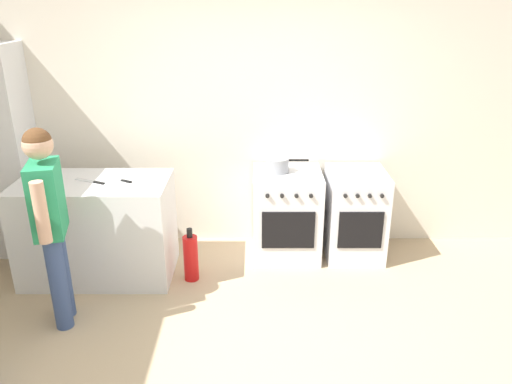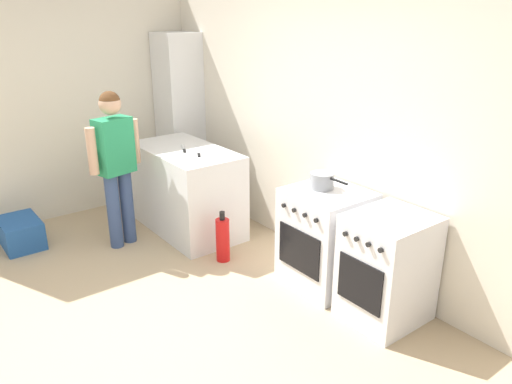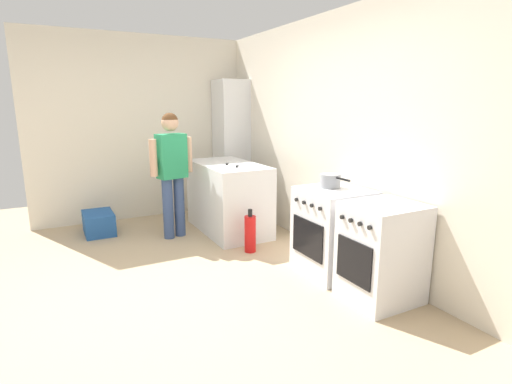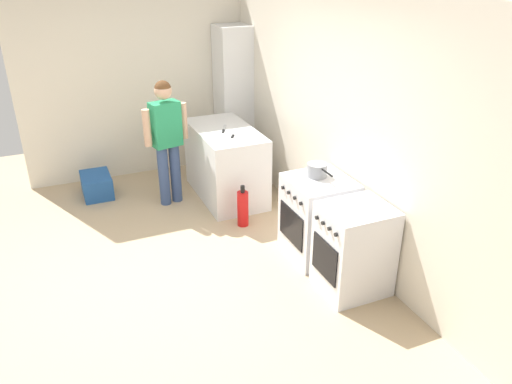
{
  "view_description": "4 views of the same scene",
  "coord_description": "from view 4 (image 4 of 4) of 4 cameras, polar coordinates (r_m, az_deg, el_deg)",
  "views": [
    {
      "loc": [
        0.06,
        -2.79,
        2.39
      ],
      "look_at": [
        0.05,
        0.65,
        1.02
      ],
      "focal_mm": 35.0,
      "sensor_mm": 36.0,
      "label": 1
    },
    {
      "loc": [
        3.05,
        -1.22,
        2.28
      ],
      "look_at": [
        0.27,
        0.9,
        0.97
      ],
      "focal_mm": 35.0,
      "sensor_mm": 36.0,
      "label": 2
    },
    {
      "loc": [
        3.33,
        -0.84,
        1.67
      ],
      "look_at": [
        -0.17,
        0.99,
        0.78
      ],
      "focal_mm": 28.0,
      "sensor_mm": 36.0,
      "label": 3
    },
    {
      "loc": [
        4.2,
        -0.77,
        2.86
      ],
      "look_at": [
        0.24,
        0.94,
        0.79
      ],
      "focal_mm": 35.0,
      "sensor_mm": 36.0,
      "label": 4
    }
  ],
  "objects": [
    {
      "name": "larder_cabinet",
      "position": [
        7.19,
        -2.61,
        10.62
      ],
      "size": [
        0.48,
        0.44,
        2.0
      ],
      "primitive_type": "cube",
      "color": "silver",
      "rests_on": "ground"
    },
    {
      "name": "fire_extinguisher",
      "position": [
        5.72,
        -1.51,
        -1.87
      ],
      "size": [
        0.13,
        0.13,
        0.5
      ],
      "color": "red",
      "rests_on": "ground"
    },
    {
      "name": "knife_chef",
      "position": [
        6.2,
        -3.69,
        7.2
      ],
      "size": [
        0.29,
        0.16,
        0.01
      ],
      "color": "silver",
      "rests_on": "counter_unit"
    },
    {
      "name": "knife_bread",
      "position": [
        6.03,
        -2.55,
        6.69
      ],
      "size": [
        0.32,
        0.2,
        0.01
      ],
      "color": "silver",
      "rests_on": "counter_unit"
    },
    {
      "name": "oven_left",
      "position": [
        5.12,
        7.09,
        -2.93
      ],
      "size": [
        0.64,
        0.62,
        0.85
      ],
      "color": "silver",
      "rests_on": "ground"
    },
    {
      "name": "pot",
      "position": [
        4.98,
        7.01,
        2.5
      ],
      "size": [
        0.38,
        0.2,
        0.13
      ],
      "color": "gray",
      "rests_on": "oven_left"
    },
    {
      "name": "recycling_crate_lower",
      "position": [
        6.8,
        -17.74,
        0.76
      ],
      "size": [
        0.52,
        0.36,
        0.28
      ],
      "primitive_type": "cube",
      "color": "#235193",
      "rests_on": "ground"
    },
    {
      "name": "person",
      "position": [
        6.09,
        -10.21,
        6.59
      ],
      "size": [
        0.27,
        0.56,
        1.55
      ],
      "color": "#384C7A",
      "rests_on": "ground"
    },
    {
      "name": "oven_right",
      "position": [
        4.65,
        11.11,
        -6.44
      ],
      "size": [
        0.54,
        0.62,
        0.85
      ],
      "color": "silver",
      "rests_on": "ground"
    },
    {
      "name": "back_wall",
      "position": [
        5.24,
        9.26,
        7.99
      ],
      "size": [
        6.0,
        0.1,
        2.6
      ],
      "primitive_type": "cube",
      "color": "silver",
      "rests_on": "ground"
    },
    {
      "name": "ground_plane",
      "position": [
        5.14,
        -10.85,
        -8.69
      ],
      "size": [
        8.0,
        8.0,
        0.0
      ],
      "primitive_type": "plane",
      "color": "tan"
    },
    {
      "name": "side_wall_left",
      "position": [
        7.08,
        -13.51,
        12.21
      ],
      "size": [
        0.1,
        3.1,
        2.6
      ],
      "primitive_type": "cube",
      "color": "silver",
      "rests_on": "ground"
    },
    {
      "name": "counter_unit",
      "position": [
        6.36,
        -3.49,
        3.33
      ],
      "size": [
        1.3,
        0.7,
        0.9
      ],
      "primitive_type": "cube",
      "color": "silver",
      "rests_on": "ground"
    }
  ]
}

